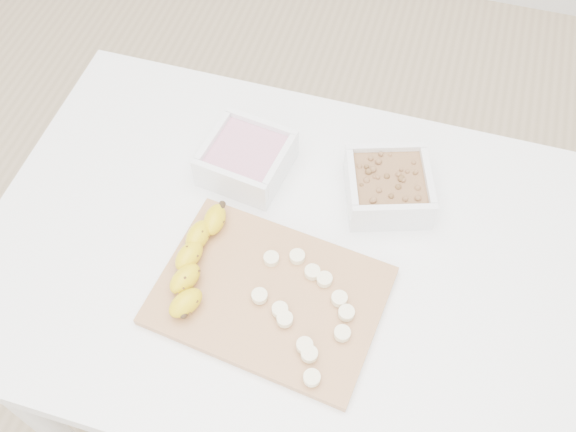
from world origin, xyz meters
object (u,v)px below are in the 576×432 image
(cutting_board, at_px, (270,295))
(banana, at_px, (196,261))
(bowl_granola, at_px, (388,186))
(bowl_yogurt, at_px, (247,158))
(table, at_px, (283,278))

(cutting_board, xyz_separation_m, banana, (-0.13, 0.01, 0.02))
(bowl_granola, xyz_separation_m, cutting_board, (-0.14, -0.24, -0.03))
(bowl_yogurt, bearing_deg, bowl_granola, 2.19)
(table, relative_size, bowl_yogurt, 6.40)
(bowl_yogurt, distance_m, banana, 0.22)
(bowl_yogurt, relative_size, cutting_board, 0.45)
(table, bearing_deg, bowl_yogurt, 127.27)
(cutting_board, bearing_deg, banana, 174.41)
(table, distance_m, cutting_board, 0.14)
(bowl_granola, bearing_deg, cutting_board, -119.63)
(table, relative_size, cutting_board, 2.91)
(banana, bearing_deg, cutting_board, 2.39)
(table, relative_size, bowl_granola, 5.73)
(table, xyz_separation_m, cutting_board, (0.00, -0.09, 0.10))
(bowl_granola, distance_m, cutting_board, 0.28)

